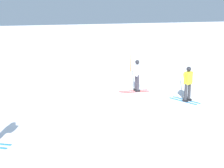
# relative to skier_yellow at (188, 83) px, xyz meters

# --- Properties ---
(ground_plane) EXTENTS (120.00, 120.00, 0.00)m
(ground_plane) POSITION_rel_skier_yellow_xyz_m (-4.46, -1.06, -0.92)
(ground_plane) COLOR white
(far_snow_ridge) EXTENTS (80.00, 6.59, 1.49)m
(far_snow_ridge) POSITION_rel_skier_yellow_xyz_m (-4.46, 20.30, -0.17)
(far_snow_ridge) COLOR white
(far_snow_ridge) RESTS_ON ground
(skier_yellow) EXTENTS (0.99, 1.61, 1.71)m
(skier_yellow) POSITION_rel_skier_yellow_xyz_m (0.00, 0.00, 0.00)
(skier_yellow) COLOR #237AC6
(skier_yellow) RESTS_ON ground
(skier_white) EXTENTS (1.62, 1.00, 1.71)m
(skier_white) POSITION_rel_skier_yellow_xyz_m (-1.61, 2.50, -0.00)
(skier_white) COLOR red
(skier_white) RESTS_ON ground
(trail_marker_pole) EXTENTS (0.06, 0.06, 2.06)m
(trail_marker_pole) POSITION_rel_skier_yellow_xyz_m (0.00, 7.56, 0.11)
(trail_marker_pole) COLOR #C65614
(trail_marker_pole) RESTS_ON ground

